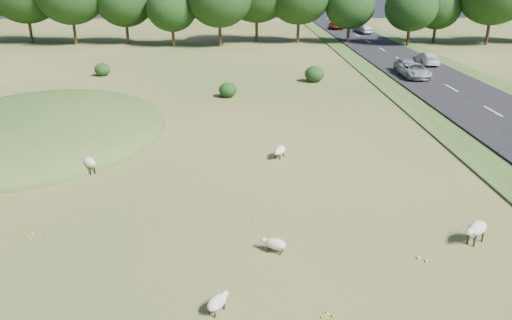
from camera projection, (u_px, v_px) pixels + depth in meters
The scene contains 15 objects.
ground at pixel (227, 103), 40.69m from camera, with size 160.00×160.00×0.00m, color #36551A.
mound at pixel (42, 133), 32.97m from camera, with size 16.00×20.00×4.00m, color #33561E.
road at pixel (428, 76), 50.41m from camera, with size 8.00×150.00×0.25m, color black.
shrubs at pixel (232, 76), 47.47m from camera, with size 23.07×11.22×1.55m.
sheep_0 at pixel (275, 244), 18.81m from camera, with size 1.05×0.77×0.59m.
sheep_2 at pixel (280, 150), 28.41m from camera, with size 0.91×1.29×0.72m.
sheep_3 at pixel (476, 229), 19.35m from camera, with size 1.24×1.07×0.91m.
sheep_4 at pixel (217, 302), 15.49m from camera, with size 0.82×1.01×0.58m.
sheep_5 at pixel (89, 162), 26.23m from camera, with size 1.08×1.12×0.86m.
car_1 at pixel (427, 58), 56.03m from camera, with size 1.93×4.75×1.38m, color white.
car_2 at pixel (336, 26), 90.91m from camera, with size 2.14×4.63×1.29m, color maroon.
car_4 at pixel (414, 70), 48.95m from camera, with size 2.30×4.98×1.38m, color #B1B4BA.
car_5 at pixel (407, 66), 51.26m from camera, with size 1.75×4.36×1.49m, color #94989B.
car_6 at pixel (362, 27), 87.14m from camera, with size 1.99×4.89×1.42m, color silver.
car_7 at pixel (366, 30), 84.08m from camera, with size 1.36×3.90×1.28m, color #979A9E.
Camera 1 is at (1.49, -19.77, 9.95)m, focal length 35.00 mm.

